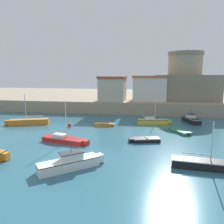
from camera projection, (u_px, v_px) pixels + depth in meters
ground_plane at (73, 155)px, 23.03m from camera, size 200.00×200.00×0.00m
quay_seawall at (121, 98)px, 64.45m from camera, size 120.00×40.00×2.56m
sailboat_red_0 at (64, 139)px, 27.16m from camera, size 6.37×2.68×5.17m
dinghy_green_1 at (180, 131)px, 31.52m from camera, size 2.83×3.92×0.51m
dinghy_orange_2 at (104, 124)px, 35.63m from camera, size 3.25×1.28×0.54m
sailboat_orange_3 at (28, 121)px, 36.83m from camera, size 7.02×3.48×5.05m
motorboat_black_4 at (191, 119)px, 38.11m from camera, size 2.72×5.12×2.43m
sailboat_yellow_5 at (153, 121)px, 37.11m from camera, size 5.67×1.68×4.48m
sailboat_black_7 at (207, 164)px, 19.55m from camera, size 6.51×1.98×4.32m
dinghy_black_8 at (145, 140)px, 27.37m from camera, size 4.02×2.11×0.57m
motorboat_white_9 at (70, 162)px, 19.54m from camera, size 5.49×4.79×2.43m
mooring_buoy at (70, 125)px, 35.05m from camera, size 0.58×0.58×0.58m
fortress at (184, 83)px, 51.12m from camera, size 13.51×13.51×10.79m
harbor_shed_mid_row at (113, 88)px, 48.03m from camera, size 5.74×6.52×5.31m
harbor_shed_far_end at (149, 88)px, 48.39m from camera, size 7.37×6.52×5.49m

